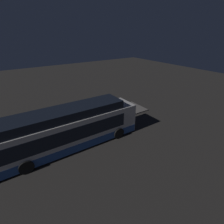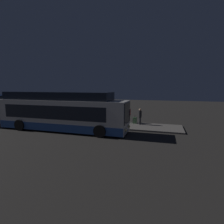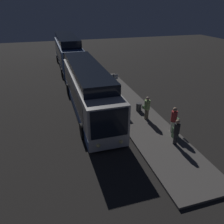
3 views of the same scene
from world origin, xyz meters
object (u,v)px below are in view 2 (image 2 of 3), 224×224
Objects in this scene: sign_post at (74,109)px; suitcase at (135,120)px; passenger_boarding at (129,114)px; passenger_waiting at (140,116)px; bus_lead at (61,113)px; passenger_with_bags at (107,115)px; trash_bin at (95,119)px.

suitcase is at bearing 20.14° from sign_post.
sign_post reaches higher than passenger_boarding.
passenger_waiting is (1.31, -0.60, -0.06)m from passenger_boarding.
bus_lead reaches higher than passenger_with_bags.
passenger_boarding reaches higher than passenger_waiting.
passenger_waiting is at bearing 15.82° from sign_post.
passenger_waiting is at bearing -30.16° from suitcase.
bus_lead is 5.05m from passenger_with_bags.
bus_lead is 7.37× the size of passenger_waiting.
sign_post is 2.72m from trash_bin.
passenger_boarding is 1.03× the size of passenger_with_bags.
sign_post reaches higher than passenger_waiting.
trash_bin is at bearing -171.69° from suitcase.
passenger_boarding is at bearing -41.87° from passenger_waiting.
sign_post is at bearing -1.52° from passenger_waiting.
passenger_with_bags is (3.31, 3.77, -0.57)m from bus_lead.
passenger_boarding is at bearing 13.64° from trash_bin.
trash_bin is at bearing 63.71° from bus_lead.
sign_post is at bearing -155.94° from passenger_boarding.
passenger_boarding is 1.07× the size of passenger_waiting.
suitcase is (6.30, 4.42, -1.18)m from bus_lead.
passenger_boarding is 1.97× the size of suitcase.
bus_lead reaches higher than passenger_boarding.
sign_post is at bearing -136.83° from trash_bin.
trash_bin is at bearing -167.10° from passenger_boarding.
bus_lead is 6.86× the size of passenger_boarding.
suitcase is at bearing -20.20° from passenger_boarding.
trash_bin is at bearing -13.89° from passenger_waiting.
passenger_boarding is (5.58, 4.67, -0.53)m from bus_lead.
bus_lead is at bearing -140.79° from passenger_boarding.
bus_lead is at bearing 13.25° from passenger_waiting.
bus_lead reaches higher than suitcase.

